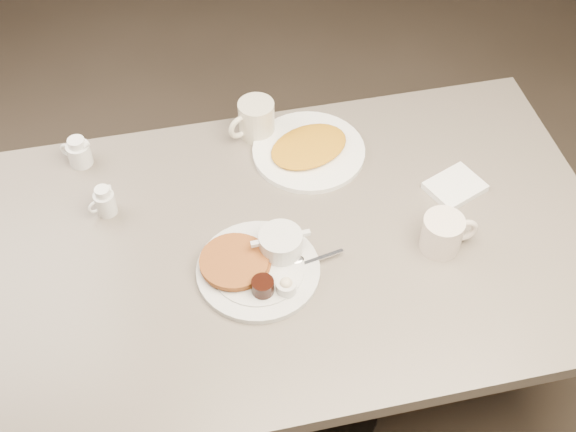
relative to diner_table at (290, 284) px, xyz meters
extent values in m
cube|color=#4C3F33|center=(0.00, 0.00, -0.59)|extent=(7.00, 8.00, 0.02)
cube|color=slate|center=(0.00, 0.00, 0.15)|extent=(1.50, 0.90, 0.04)
cylinder|color=black|center=(0.00, 0.00, -0.21)|extent=(0.14, 0.14, 0.69)
cylinder|color=black|center=(0.00, 0.00, -0.57)|extent=(0.56, 0.56, 0.03)
cylinder|color=silver|center=(-0.09, -0.07, 0.18)|extent=(0.29, 0.29, 0.01)
cylinder|color=silver|center=(-0.09, -0.07, 0.19)|extent=(0.22, 0.22, 0.00)
cylinder|color=brown|center=(-0.13, -0.05, 0.19)|extent=(0.17, 0.17, 0.01)
cylinder|color=brown|center=(-0.14, -0.05, 0.20)|extent=(0.16, 0.16, 0.01)
cylinder|color=silver|center=(-0.03, -0.03, 0.21)|extent=(0.10, 0.10, 0.05)
cube|color=silver|center=(-0.09, -0.04, 0.23)|extent=(0.02, 0.01, 0.01)
cube|color=silver|center=(0.03, -0.03, 0.23)|extent=(0.02, 0.01, 0.01)
ellipsoid|color=silver|center=(-0.04, -0.03, 0.22)|extent=(0.05, 0.05, 0.03)
ellipsoid|color=silver|center=(-0.01, -0.04, 0.22)|extent=(0.04, 0.04, 0.02)
cylinder|color=black|center=(-0.09, -0.14, 0.20)|extent=(0.05, 0.05, 0.04)
cylinder|color=silver|center=(-0.04, -0.14, 0.20)|extent=(0.05, 0.05, 0.03)
ellipsoid|color=beige|center=(-0.04, -0.14, 0.21)|extent=(0.03, 0.03, 0.02)
cube|color=silver|center=(0.06, -0.07, 0.19)|extent=(0.11, 0.03, 0.00)
ellipsoid|color=silver|center=(0.00, -0.07, 0.19)|extent=(0.04, 0.03, 0.01)
cylinder|color=silver|center=(0.34, -0.09, 0.21)|extent=(0.10, 0.10, 0.09)
cylinder|color=black|center=(0.34, -0.09, 0.25)|extent=(0.08, 0.08, 0.01)
torus|color=silver|center=(0.39, -0.09, 0.21)|extent=(0.07, 0.02, 0.07)
cube|color=white|center=(0.43, 0.08, 0.18)|extent=(0.16, 0.15, 0.02)
cylinder|color=beige|center=(-0.01, 0.38, 0.22)|extent=(0.13, 0.13, 0.10)
torus|color=beige|center=(-0.05, 0.36, 0.22)|extent=(0.07, 0.04, 0.07)
cylinder|color=white|center=(-0.41, 0.19, 0.20)|extent=(0.05, 0.05, 0.06)
cylinder|color=white|center=(-0.41, 0.19, 0.24)|extent=(0.04, 0.04, 0.02)
cone|color=white|center=(-0.39, 0.19, 0.24)|extent=(0.02, 0.02, 0.02)
torus|color=white|center=(-0.43, 0.17, 0.20)|extent=(0.04, 0.02, 0.04)
cylinder|color=white|center=(-0.46, 0.37, 0.20)|extent=(0.06, 0.06, 0.06)
cylinder|color=white|center=(-0.46, 0.37, 0.24)|extent=(0.04, 0.04, 0.02)
cone|color=white|center=(-0.44, 0.36, 0.24)|extent=(0.03, 0.03, 0.02)
torus|color=white|center=(-0.49, 0.38, 0.20)|extent=(0.04, 0.03, 0.04)
cylinder|color=white|center=(0.11, 0.28, 0.18)|extent=(0.38, 0.38, 0.01)
ellipsoid|color=orange|center=(0.11, 0.28, 0.19)|extent=(0.25, 0.22, 0.02)
camera|label=1|loc=(-0.24, -1.08, 1.56)|focal=47.45mm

